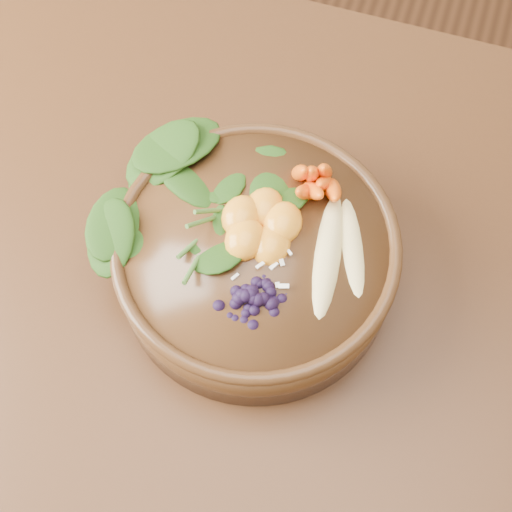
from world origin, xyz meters
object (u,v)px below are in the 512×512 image
at_px(banana_halves, 342,244).
at_px(blueberry_pile, 249,290).
at_px(mandarin_cluster, 261,219).
at_px(kale_heap, 221,174).
at_px(carrot_cluster, 320,162).
at_px(dining_table, 360,329).
at_px(stoneware_bowl, 256,260).

distance_m(banana_halves, blueberry_pile, 0.12).
relative_size(banana_halves, mandarin_cluster, 1.81).
bearing_deg(kale_heap, carrot_cluster, 19.86).
xyz_separation_m(dining_table, banana_halves, (-0.05, 0.01, 0.20)).
height_order(dining_table, stoneware_bowl, stoneware_bowl).
bearing_deg(dining_table, stoneware_bowl, -176.07).
xyz_separation_m(dining_table, blueberry_pile, (-0.13, -0.08, 0.20)).
height_order(kale_heap, mandarin_cluster, kale_heap).
height_order(carrot_cluster, blueberry_pile, carrot_cluster).
distance_m(stoneware_bowl, banana_halves, 0.11).
height_order(mandarin_cluster, blueberry_pile, blueberry_pile).
xyz_separation_m(dining_table, carrot_cluster, (-0.10, 0.09, 0.23)).
bearing_deg(kale_heap, stoneware_bowl, -43.79).
bearing_deg(carrot_cluster, dining_table, -50.49).
bearing_deg(blueberry_pile, kale_heap, 121.14).
bearing_deg(carrot_cluster, banana_halves, -66.94).
xyz_separation_m(carrot_cluster, mandarin_cluster, (-0.04, -0.08, -0.03)).
bearing_deg(kale_heap, dining_table, -13.46).
distance_m(stoneware_bowl, mandarin_cluster, 0.07).
height_order(kale_heap, banana_halves, kale_heap).
bearing_deg(mandarin_cluster, carrot_cluster, 59.54).
height_order(stoneware_bowl, kale_heap, kale_heap).
relative_size(kale_heap, blueberry_pile, 1.42).
xyz_separation_m(stoneware_bowl, carrot_cluster, (0.04, 0.10, 0.09)).
bearing_deg(mandarin_cluster, stoneware_bowl, -87.00).
distance_m(banana_halves, mandarin_cluster, 0.09).
relative_size(dining_table, blueberry_pile, 10.63).
distance_m(kale_heap, banana_halves, 0.16).
height_order(kale_heap, carrot_cluster, carrot_cluster).
relative_size(dining_table, carrot_cluster, 17.81).
distance_m(kale_heap, carrot_cluster, 0.11).
relative_size(dining_table, mandarin_cluster, 15.48).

